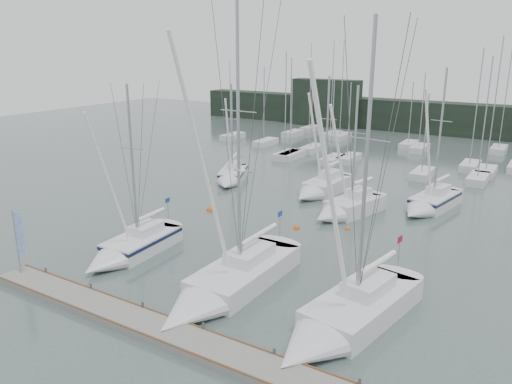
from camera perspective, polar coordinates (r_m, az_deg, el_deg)
ground at (r=29.44m, az=-4.32°, el=-11.34°), size 160.00×160.00×0.00m
dock at (r=26.01m, az=-10.99°, el=-15.17°), size 24.00×2.00×0.40m
far_treeline at (r=85.16m, az=21.01°, el=7.83°), size 90.00×4.00×5.00m
far_building_left at (r=88.93m, az=7.98°, el=10.05°), size 12.00×3.00×8.00m
mast_forest at (r=66.42m, az=16.34°, el=4.32°), size 57.99×25.60×14.66m
sailboat_near_left at (r=34.56m, az=-14.56°, el=-6.47°), size 3.15×8.50×12.31m
sailboat_near_center at (r=28.52m, az=-4.11°, el=-11.00°), size 3.43×11.89×17.53m
sailboat_near_right at (r=25.60m, az=9.44°, el=-14.58°), size 5.01×11.00×16.12m
sailboat_mid_a at (r=51.65m, az=-2.88°, el=1.72°), size 5.13×7.63×10.75m
sailboat_mid_b at (r=47.57m, az=7.24°, el=0.34°), size 3.39×8.06×11.85m
sailboat_mid_c at (r=41.97m, az=10.04°, el=-1.97°), size 4.55×7.72×11.47m
sailboat_mid_d at (r=45.15m, az=19.06°, el=-1.34°), size 4.04×8.20×12.80m
buoy_a at (r=39.02m, az=4.65°, el=-4.16°), size 0.53×0.53×0.53m
buoy_b at (r=39.33m, az=10.40°, el=-4.22°), size 0.43×0.43×0.43m
buoy_c at (r=43.25m, az=-5.23°, el=-2.08°), size 0.68×0.68×0.68m
dock_banner at (r=32.93m, az=-25.49°, el=-4.61°), size 0.58×0.25×4.02m
seagull at (r=26.57m, az=-1.52°, el=2.44°), size 0.99×0.44×0.20m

